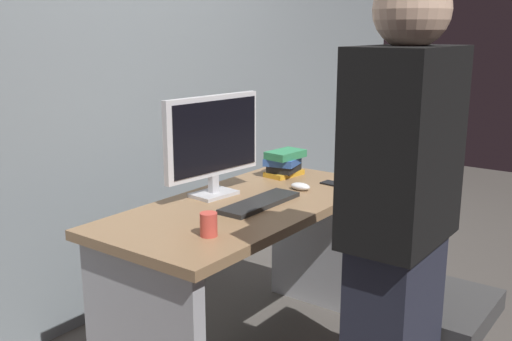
{
  "coord_description": "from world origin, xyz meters",
  "views": [
    {
      "loc": [
        -1.97,
        -1.5,
        1.48
      ],
      "look_at": [
        0.0,
        -0.05,
        0.89
      ],
      "focal_mm": 41.39,
      "sensor_mm": 36.0,
      "label": 1
    }
  ],
  "objects": [
    {
      "name": "wall_back",
      "position": [
        0.0,
        0.89,
        1.5
      ],
      "size": [
        6.4,
        0.1,
        3.0
      ],
      "primitive_type": "cube",
      "color": "gray",
      "rests_on": "ground"
    },
    {
      "name": "keyboard",
      "position": [
        0.0,
        -0.07,
        0.75
      ],
      "size": [
        0.43,
        0.13,
        0.02
      ],
      "primitive_type": "cube",
      "rotation": [
        0.0,
        0.0,
        -0.01
      ],
      "color": "#262626",
      "rests_on": "desk"
    },
    {
      "name": "desk",
      "position": [
        0.0,
        0.0,
        0.51
      ],
      "size": [
        1.4,
        0.66,
        0.74
      ],
      "color": "#93704C",
      "rests_on": "ground"
    },
    {
      "name": "cup_near_keyboard",
      "position": [
        -0.43,
        -0.15,
        0.78
      ],
      "size": [
        0.06,
        0.06,
        0.09
      ],
      "primitive_type": "cylinder",
      "color": "#D84C3F",
      "rests_on": "desk"
    },
    {
      "name": "mouse",
      "position": [
        0.31,
        -0.08,
        0.75
      ],
      "size": [
        0.06,
        0.1,
        0.03
      ],
      "primitive_type": "ellipsoid",
      "color": "white",
      "rests_on": "desk"
    },
    {
      "name": "person_at_desk",
      "position": [
        -0.35,
        -0.84,
        0.84
      ],
      "size": [
        0.4,
        0.24,
        1.64
      ],
      "color": "#262838",
      "rests_on": "ground"
    },
    {
      "name": "book_stack",
      "position": [
        0.49,
        0.13,
        0.81
      ],
      "size": [
        0.22,
        0.19,
        0.13
      ],
      "color": "gold",
      "rests_on": "desk"
    },
    {
      "name": "office_chair",
      "position": [
        0.06,
        -0.76,
        0.43
      ],
      "size": [
        0.52,
        0.52,
        0.94
      ],
      "color": "black",
      "rests_on": "ground"
    },
    {
      "name": "cell_phone",
      "position": [
        0.49,
        -0.17,
        0.74
      ],
      "size": [
        0.08,
        0.15,
        0.01
      ],
      "primitive_type": "cube",
      "rotation": [
        0.0,
        0.0,
        -0.09
      ],
      "color": "black",
      "rests_on": "desk"
    },
    {
      "name": "monitor",
      "position": [
        -0.01,
        0.18,
        0.99
      ],
      "size": [
        0.54,
        0.16,
        0.46
      ],
      "color": "silver",
      "rests_on": "desk"
    }
  ]
}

